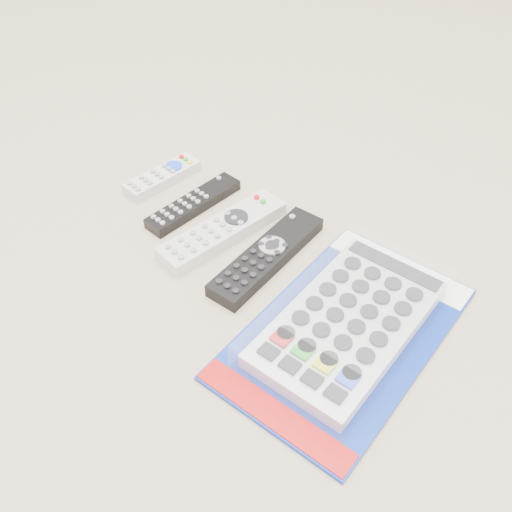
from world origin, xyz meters
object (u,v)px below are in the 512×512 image
Objects in this scene: remote_small_grey at (162,177)px; remote_silver_dvd at (223,230)px; remote_large_black at (267,256)px; remote_slim_black at (193,204)px; jumbo_remote_packaged at (348,321)px.

remote_small_grey is 0.17m from remote_silver_dvd.
remote_silver_dvd is 0.08m from remote_large_black.
remote_slim_black is 0.32m from jumbo_remote_packaged.
remote_silver_dvd reaches higher than remote_slim_black.
jumbo_remote_packaged reaches higher than remote_small_grey.
remote_large_black is (0.08, -0.00, -0.00)m from remote_silver_dvd.
remote_slim_black is 0.51× the size of jumbo_remote_packaged.
remote_small_grey is 0.80× the size of remote_slim_black.
remote_slim_black is at bearing 170.99° from remote_large_black.
remote_slim_black is at bearing 174.35° from remote_silver_dvd.
remote_small_grey and remote_slim_black have the same top height.
jumbo_remote_packaged is (0.32, -0.06, 0.01)m from remote_slim_black.
remote_silver_dvd and remote_large_black have the same top height.
remote_small_grey is 0.42m from jumbo_remote_packaged.
remote_small_grey is 0.26m from remote_large_black.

